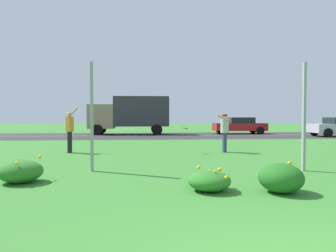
{
  "coord_description": "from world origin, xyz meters",
  "views": [
    {
      "loc": [
        -1.56,
        -2.14,
        1.47
      ],
      "look_at": [
        -0.63,
        9.54,
        1.12
      ],
      "focal_mm": 32.24,
      "sensor_mm": 36.0,
      "label": 1
    }
  ],
  "objects_px": {
    "sign_post_by_roadside": "(304,117)",
    "person_catcher_red_cap_gray_shirt": "(225,129)",
    "person_thrower_orange_shirt": "(70,128)",
    "box_truck_tan": "(131,113)",
    "sign_post_near_path": "(92,117)",
    "frisbee_red": "(185,128)",
    "car_red_center_left": "(240,125)"
  },
  "relations": [
    {
      "from": "frisbee_red",
      "to": "box_truck_tan",
      "type": "xyz_separation_m",
      "value": [
        -2.81,
        13.69,
        0.79
      ]
    },
    {
      "from": "car_red_center_left",
      "to": "sign_post_by_roadside",
      "type": "bearing_deg",
      "value": -102.64
    },
    {
      "from": "sign_post_near_path",
      "to": "frisbee_red",
      "type": "distance_m",
      "value": 5.01
    },
    {
      "from": "frisbee_red",
      "to": "sign_post_by_roadside",
      "type": "bearing_deg",
      "value": -58.38
    },
    {
      "from": "sign_post_by_roadside",
      "to": "person_catcher_red_cap_gray_shirt",
      "type": "xyz_separation_m",
      "value": [
        -0.99,
        4.47,
        -0.51
      ]
    },
    {
      "from": "person_catcher_red_cap_gray_shirt",
      "to": "car_red_center_left",
      "type": "bearing_deg",
      "value": 69.63
    },
    {
      "from": "car_red_center_left",
      "to": "person_thrower_orange_shirt",
      "type": "bearing_deg",
      "value": -130.87
    },
    {
      "from": "car_red_center_left",
      "to": "frisbee_red",
      "type": "bearing_deg",
      "value": -116.09
    },
    {
      "from": "sign_post_by_roadside",
      "to": "person_thrower_orange_shirt",
      "type": "relative_size",
      "value": 1.55
    },
    {
      "from": "sign_post_near_path",
      "to": "car_red_center_left",
      "type": "bearing_deg",
      "value": 60.92
    },
    {
      "from": "car_red_center_left",
      "to": "sign_post_near_path",
      "type": "bearing_deg",
      "value": -119.08
    },
    {
      "from": "person_thrower_orange_shirt",
      "to": "person_catcher_red_cap_gray_shirt",
      "type": "distance_m",
      "value": 6.42
    },
    {
      "from": "person_catcher_red_cap_gray_shirt",
      "to": "frisbee_red",
      "type": "relative_size",
      "value": 6.67
    },
    {
      "from": "person_catcher_red_cap_gray_shirt",
      "to": "frisbee_red",
      "type": "height_order",
      "value": "person_catcher_red_cap_gray_shirt"
    },
    {
      "from": "sign_post_by_roadside",
      "to": "sign_post_near_path",
      "type": "bearing_deg",
      "value": 175.97
    },
    {
      "from": "sign_post_by_roadside",
      "to": "person_catcher_red_cap_gray_shirt",
      "type": "bearing_deg",
      "value": 102.45
    },
    {
      "from": "person_catcher_red_cap_gray_shirt",
      "to": "sign_post_by_roadside",
      "type": "bearing_deg",
      "value": -77.55
    },
    {
      "from": "sign_post_near_path",
      "to": "frisbee_red",
      "type": "relative_size",
      "value": 12.43
    },
    {
      "from": "sign_post_by_roadside",
      "to": "frisbee_red",
      "type": "xyz_separation_m",
      "value": [
        -2.66,
        4.33,
        -0.46
      ]
    },
    {
      "from": "sign_post_near_path",
      "to": "frisbee_red",
      "type": "height_order",
      "value": "sign_post_near_path"
    },
    {
      "from": "person_thrower_orange_shirt",
      "to": "box_truck_tan",
      "type": "bearing_deg",
      "value": 81.72
    },
    {
      "from": "box_truck_tan",
      "to": "car_red_center_left",
      "type": "bearing_deg",
      "value": 0.0
    },
    {
      "from": "sign_post_by_roadside",
      "to": "frisbee_red",
      "type": "distance_m",
      "value": 5.1
    },
    {
      "from": "sign_post_by_roadside",
      "to": "frisbee_red",
      "type": "relative_size",
      "value": 12.4
    },
    {
      "from": "person_catcher_red_cap_gray_shirt",
      "to": "person_thrower_orange_shirt",
      "type": "bearing_deg",
      "value": 177.17
    },
    {
      "from": "sign_post_near_path",
      "to": "person_catcher_red_cap_gray_shirt",
      "type": "height_order",
      "value": "sign_post_near_path"
    },
    {
      "from": "box_truck_tan",
      "to": "person_catcher_red_cap_gray_shirt",
      "type": "bearing_deg",
      "value": -71.65
    },
    {
      "from": "sign_post_near_path",
      "to": "frisbee_red",
      "type": "xyz_separation_m",
      "value": [
        3.09,
        3.92,
        -0.47
      ]
    },
    {
      "from": "person_thrower_orange_shirt",
      "to": "box_truck_tan",
      "type": "xyz_separation_m",
      "value": [
        1.92,
        13.22,
        0.78
      ]
    },
    {
      "from": "person_catcher_red_cap_gray_shirt",
      "to": "frisbee_red",
      "type": "distance_m",
      "value": 1.68
    },
    {
      "from": "sign_post_near_path",
      "to": "person_catcher_red_cap_gray_shirt",
      "type": "distance_m",
      "value": 6.29
    },
    {
      "from": "frisbee_red",
      "to": "person_catcher_red_cap_gray_shirt",
      "type": "bearing_deg",
      "value": 5.04
    }
  ]
}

